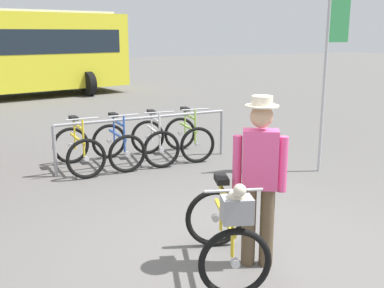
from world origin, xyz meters
TOP-DOWN VIEW (x-y plane):
  - ground_plane at (0.00, 0.00)m, footprint 80.00×80.00m
  - bike_rack_rail at (0.13, 3.74)m, footprint 3.21×0.19m
  - racked_bike_yellow at (-1.04, 3.86)m, footprint 0.72×1.14m
  - racked_bike_blue at (-0.34, 3.89)m, footprint 0.70×1.14m
  - racked_bike_white at (0.36, 3.92)m, footprint 0.77×1.18m
  - racked_bike_lime at (1.06, 3.95)m, footprint 0.76×1.14m
  - featured_bicycle at (-0.45, -0.28)m, footprint 0.96×1.26m
  - person_with_featured_bike at (-0.06, -0.22)m, footprint 0.47×0.35m
  - banner_flag at (2.80, 2.11)m, footprint 0.45×0.05m

SIDE VIEW (x-z plane):
  - ground_plane at x=0.00m, z-range 0.00..0.00m
  - racked_bike_yellow at x=-1.04m, z-range -0.12..0.86m
  - racked_bike_lime at x=1.06m, z-range -0.12..0.85m
  - racked_bike_blue at x=-0.34m, z-range -0.12..0.86m
  - racked_bike_white at x=0.36m, z-range -0.12..0.86m
  - featured_bicycle at x=-0.45m, z-range -0.06..1.03m
  - bike_rack_rail at x=0.13m, z-range 0.23..1.10m
  - person_with_featured_bike at x=-0.06m, z-range 0.09..1.81m
  - banner_flag at x=2.80m, z-range 0.63..3.83m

